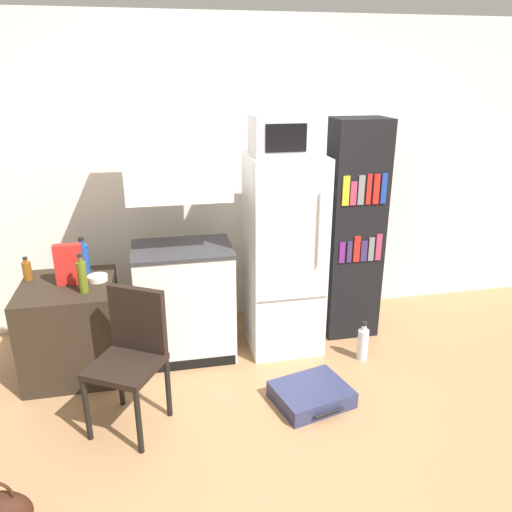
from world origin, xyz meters
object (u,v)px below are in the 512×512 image
Objects in this scene: side_table at (72,328)px; bottle_milk_white at (67,262)px; refrigerator at (284,255)px; chair at (132,347)px; bottle_blue_soda at (83,258)px; suitcase_large_flat at (311,394)px; bottle_amber_beer at (27,270)px; microwave at (286,135)px; bowl at (98,278)px; cereal_box at (69,264)px; water_bottle_front at (363,343)px; bottle_olive_oil at (82,276)px; bookshelf at (353,231)px.

side_table is 0.52m from bottle_milk_white.
refrigerator reaches higher than chair.
chair is (0.36, -0.90, -0.29)m from bottle_blue_soda.
refrigerator is 2.73× the size of suitcase_large_flat.
bottle_amber_beer reaches higher than side_table.
microwave reaches higher than bowl.
cereal_box reaches higher than bottle_blue_soda.
water_bottle_front is at bearing -10.49° from bottle_amber_beer.
side_table is at bearing 132.47° from bottle_olive_oil.
bottle_amber_beer reaches higher than bowl.
bottle_olive_oil is 0.21m from cereal_box.
side_table is 1.39× the size of microwave.
chair is (0.25, -0.73, -0.19)m from bowl.
water_bottle_front is at bearing 42.86° from chair.
refrigerator is at bearing -169.71° from bookshelf.
bottle_amber_beer is 2.62m from water_bottle_front.
bottle_amber_beer is 2.25m from suitcase_large_flat.
cereal_box is 0.89m from chair.
bookshelf is at bearing 56.23° from chair.
side_table is 0.39× the size of bookshelf.
chair is 2.76× the size of water_bottle_front.
refrigerator is 1.75× the size of chair.
microwave is 0.88× the size of suitcase_large_flat.
refrigerator is 1.43m from bowl.
microwave is 0.56× the size of chair.
bottle_amber_beer is (-1.93, 0.09, -0.01)m from refrigerator.
bottle_blue_soda is 0.96× the size of cereal_box.
side_table is 0.78× the size of chair.
chair is (-1.17, -0.76, -1.19)m from microwave.
bookshelf is (0.62, 0.11, 0.12)m from refrigerator.
bottle_olive_oil is at bearing 151.62° from chair.
microwave is at bearing -7.64° from bottle_milk_white.
cereal_box is (-1.61, -0.05, -0.87)m from microwave.
bottle_olive_oil reaches higher than bowl.
bottle_milk_white is 2.10m from suitcase_large_flat.
bottle_amber_beer reaches higher than bottle_milk_white.
bottle_olive_oil is (-1.50, -0.23, -0.90)m from microwave.
bottle_olive_oil is 1.61× the size of bottle_amber_beer.
microwave reaches higher than bottle_olive_oil.
bowl is 0.23m from cereal_box.
bottle_blue_soda is at bearing 174.83° from microwave.
water_bottle_front is at bearing -33.45° from microwave.
side_table is 1.84m from suitcase_large_flat.
bookshelf is 2.24m from cereal_box.
bottle_blue_soda is 1.97m from suitcase_large_flat.
suitcase_large_flat is at bearing -24.71° from side_table.
bottle_olive_oil is at bearing -36.25° from bottle_amber_beer.
bottle_olive_oil is (-1.50, -0.23, 0.04)m from refrigerator.
bottle_blue_soda is (-1.53, 0.14, -0.89)m from microwave.
bottle_blue_soda reaches higher than bottle_amber_beer.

